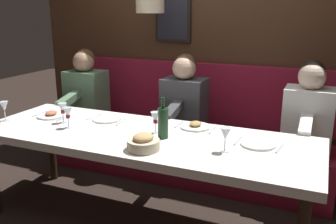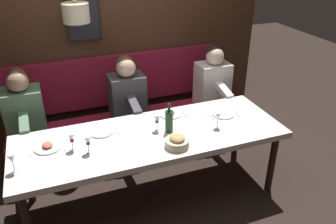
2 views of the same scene
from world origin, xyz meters
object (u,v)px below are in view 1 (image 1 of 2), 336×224
(diner_near, at_px, (184,99))
(wine_glass_2, at_px, (225,135))
(dining_table, at_px, (142,142))
(wine_glass_0, at_px, (68,113))
(diner_middle, at_px, (86,89))
(wine_bottle, at_px, (163,123))
(bread_bowl, at_px, (143,143))
(wine_glass_1, at_px, (63,109))
(diner_nearest, at_px, (308,111))
(wine_glass_3, at_px, (4,107))
(wine_glass_4, at_px, (155,118))

(diner_near, relative_size, wine_glass_2, 4.82)
(dining_table, xyz_separation_m, wine_glass_0, (-0.09, 0.60, 0.18))
(dining_table, relative_size, diner_middle, 3.25)
(wine_glass_0, xyz_separation_m, wine_bottle, (0.08, -0.78, 0.00))
(bread_bowl, bearing_deg, wine_glass_1, 72.07)
(wine_glass_0, distance_m, bread_bowl, 0.78)
(wine_glass_1, bearing_deg, diner_nearest, -64.59)
(wine_glass_0, distance_m, wine_glass_2, 1.26)
(diner_nearest, distance_m, bread_bowl, 1.50)
(wine_glass_2, height_order, wine_glass_3, same)
(diner_near, distance_m, wine_glass_4, 0.82)
(wine_glass_0, height_order, bread_bowl, wine_glass_0)
(wine_glass_4, xyz_separation_m, bread_bowl, (-0.34, -0.07, -0.07))
(wine_glass_0, height_order, wine_glass_3, same)
(diner_near, bearing_deg, wine_glass_3, 130.34)
(dining_table, distance_m, diner_near, 0.89)
(wine_glass_4, xyz_separation_m, wine_bottle, (-0.07, -0.10, 0.00))
(diner_nearest, bearing_deg, wine_glass_3, 113.81)
(wine_glass_2, xyz_separation_m, wine_glass_4, (0.16, 0.57, -0.00))
(wine_glass_4, bearing_deg, wine_glass_0, 102.36)
(wine_glass_2, bearing_deg, bread_bowl, 109.70)
(dining_table, bearing_deg, wine_glass_4, -51.91)
(bread_bowl, bearing_deg, wine_glass_0, 75.90)
(wine_glass_2, bearing_deg, dining_table, 81.72)
(wine_glass_0, xyz_separation_m, wine_glass_3, (-0.05, 0.60, 0.00))
(wine_glass_0, bearing_deg, diner_near, -31.81)
(diner_near, relative_size, wine_bottle, 2.64)
(dining_table, xyz_separation_m, diner_middle, (0.88, 1.12, 0.14))
(diner_near, height_order, wine_glass_0, diner_near)
(dining_table, distance_m, wine_bottle, 0.25)
(diner_middle, relative_size, wine_glass_3, 4.82)
(diner_near, height_order, wine_glass_2, diner_near)
(wine_glass_4, bearing_deg, dining_table, 128.09)
(bread_bowl, bearing_deg, wine_glass_4, 11.83)
(wine_glass_2, bearing_deg, wine_glass_0, 89.58)
(wine_glass_0, bearing_deg, diner_nearest, -60.54)
(wine_glass_2, bearing_deg, diner_middle, 61.23)
(diner_nearest, height_order, bread_bowl, diner_nearest)
(wine_glass_2, relative_size, bread_bowl, 0.75)
(diner_middle, bearing_deg, dining_table, -128.11)
(bread_bowl, bearing_deg, diner_middle, 47.79)
(bread_bowl, bearing_deg, diner_nearest, -39.66)
(diner_nearest, xyz_separation_m, wine_glass_0, (-0.97, 1.71, 0.04))
(diner_nearest, height_order, wine_glass_0, diner_nearest)
(diner_middle, xyz_separation_m, wine_bottle, (-0.89, -1.30, 0.04))
(diner_nearest, height_order, wine_glass_4, diner_nearest)
(dining_table, distance_m, wine_glass_1, 0.75)
(dining_table, xyz_separation_m, diner_nearest, (0.88, -1.11, 0.14))
(diner_near, xyz_separation_m, wine_glass_1, (-0.87, 0.73, 0.04))
(wine_glass_3, relative_size, bread_bowl, 0.75)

